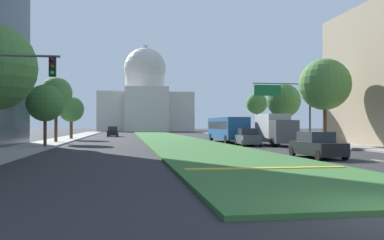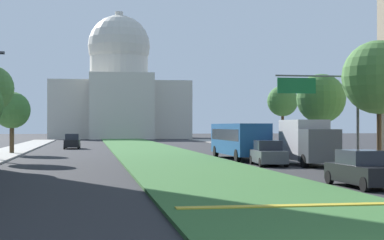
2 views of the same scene
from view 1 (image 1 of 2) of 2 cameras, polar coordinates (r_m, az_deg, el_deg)
name	(u,v)px [view 1 (image 1 of 2)]	position (r m, az deg, el deg)	size (l,w,h in m)	color
ground_plane	(162,137)	(74.23, -4.18, -2.27)	(286.33, 286.33, 0.00)	#2B2B2D
grass_median	(165,137)	(67.75, -3.71, -2.37)	(8.33, 117.14, 0.14)	#386B33
median_curb_nose	(266,168)	(19.25, 10.12, -6.47)	(7.49, 0.50, 0.04)	gold
lane_dashes_right	(271,145)	(43.64, 10.75, -3.41)	(0.16, 37.74, 0.01)	silver
sidewalk_left	(65,139)	(61.54, -16.97, -2.52)	(4.00, 117.14, 0.15)	#9E9991
sidewalk_right	(266,138)	(64.49, 10.03, -2.45)	(4.00, 117.14, 0.15)	#9E9991
capitol_building	(145,100)	(138.66, -6.43, 2.75)	(30.18, 23.63, 28.40)	beige
traffic_light_near_left	(2,85)	(19.31, -24.51, 4.39)	(3.34, 0.35, 5.20)	#515456
overhead_guide_sign	(288,100)	(43.75, 13.02, 2.73)	(6.20, 0.20, 6.50)	#515456
street_tree_left_mid	(45,103)	(40.50, -19.41, 2.18)	(3.39, 3.39, 5.80)	#4C3823
street_tree_right_mid	(325,84)	(43.65, 17.68, 4.64)	(5.12, 5.12, 8.69)	#4C3823
street_tree_left_far	(56,93)	(50.79, -18.07, 3.46)	(3.70, 3.70, 7.62)	#4C3823
street_tree_right_far	(284,101)	(54.62, 12.41, 2.57)	(4.34, 4.34, 7.35)	#4C3823
street_tree_left_distant	(71,110)	(61.56, -16.16, 1.38)	(3.57, 3.57, 6.09)	#4C3823
street_tree_right_distant	(257,104)	(65.56, 8.83, 2.21)	(3.26, 3.26, 7.04)	#4C3823
sedan_lead_stopped	(317,146)	(27.70, 16.66, -3.37)	(1.99, 4.64, 1.68)	black
sedan_midblock	(248,138)	(42.13, 7.65, -2.40)	(2.18, 4.22, 1.76)	#4C5156
sedan_distant	(230,134)	(59.59, 5.26, -1.89)	(1.98, 4.69, 1.75)	brown
sedan_far_horizon	(113,132)	(75.17, -10.76, -1.60)	(1.92, 4.66, 1.81)	black
box_truck_delivery	(275,129)	(42.79, 11.29, -1.22)	(2.40, 6.40, 3.20)	#4C5156
city_bus	(227,128)	(50.10, 4.82, -1.04)	(2.62, 11.00, 2.95)	#1E4C8C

